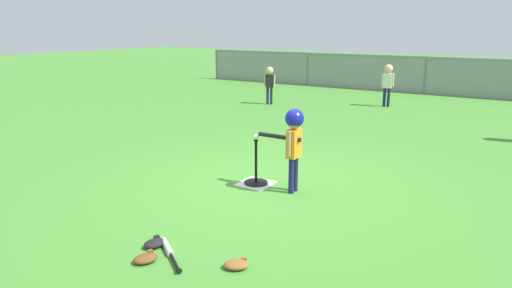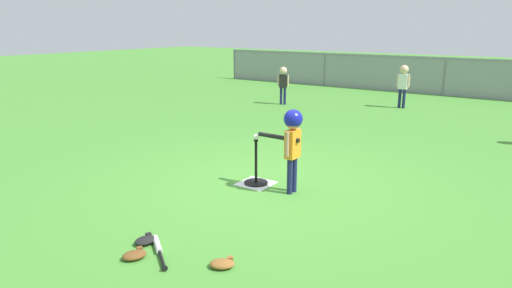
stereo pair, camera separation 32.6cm
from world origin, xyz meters
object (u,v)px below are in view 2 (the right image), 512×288
batter_child (292,134)px  fielder_deep_left (403,81)px  fielder_deep_right (283,80)px  glove_by_plate (146,240)px  baseball_on_tee (256,137)px  glove_near_bats (222,264)px  glove_tossed_aside (135,255)px  spare_bat_silver (158,248)px  batting_tee (256,177)px

batter_child → fielder_deep_left: fielder_deep_left is taller
batter_child → fielder_deep_right: batter_child is taller
fielder_deep_left → fielder_deep_right: size_ratio=1.09×
glove_by_plate → batter_child: bearing=77.3°
baseball_on_tee → glove_near_bats: 2.26m
glove_near_bats → glove_tossed_aside: same height
batter_child → fielder_deep_left: 6.92m
fielder_deep_right → spare_bat_silver: bearing=-66.5°
baseball_on_tee → glove_tossed_aside: baseball_on_tee is taller
baseball_on_tee → glove_near_bats: (0.99, -1.94, -0.61)m
glove_by_plate → batting_tee: bearing=92.9°
glove_by_plate → spare_bat_silver: bearing=-7.7°
glove_by_plate → glove_tossed_aside: bearing=-61.5°
fielder_deep_right → glove_by_plate: 8.22m
baseball_on_tee → glove_by_plate: size_ratio=0.29×
spare_bat_silver → glove_tossed_aside: 0.24m
baseball_on_tee → glove_tossed_aside: 2.37m
baseball_on_tee → fielder_deep_right: size_ratio=0.07×
batting_tee → glove_near_bats: (0.99, -1.94, -0.06)m
spare_bat_silver → batting_tee: bearing=98.5°
spare_bat_silver → glove_tossed_aside: size_ratio=2.02×
glove_near_bats → glove_tossed_aside: 0.83m
spare_bat_silver → glove_near_bats: glove_near_bats is taller
fielder_deep_right → spare_bat_silver: fielder_deep_right is taller
glove_by_plate → glove_tossed_aside: same height
batting_tee → glove_by_plate: (0.10, -2.02, -0.06)m
batter_child → glove_tossed_aside: size_ratio=3.99×
batting_tee → fielder_deep_left: (-0.21, 6.86, 0.61)m
batter_child → glove_by_plate: (-0.45, -2.01, -0.73)m
baseball_on_tee → spare_bat_silver: baseball_on_tee is taller
fielder_deep_right → glove_tossed_aside: bearing=-67.6°
fielder_deep_left → glove_by_plate: 8.91m
spare_bat_silver → glove_by_plate: (-0.20, 0.03, 0.01)m
batting_tee → glove_near_bats: bearing=-62.9°
batting_tee → batter_child: bearing=-1.6°
batting_tee → spare_bat_silver: 2.07m
batting_tee → glove_tossed_aside: 2.29m
glove_near_bats → fielder_deep_right: bearing=118.0°
baseball_on_tee → glove_by_plate: baseball_on_tee is taller
batting_tee → batter_child: (0.55, -0.02, 0.67)m
fielder_deep_left → glove_by_plate: fielder_deep_left is taller
baseball_on_tee → fielder_deep_left: fielder_deep_left is taller
glove_near_bats → glove_tossed_aside: (-0.75, -0.34, 0.00)m
glove_near_bats → glove_by_plate: bearing=-174.7°
spare_bat_silver → glove_near_bats: (0.69, 0.11, 0.01)m
glove_tossed_aside → batter_child: bearing=82.1°
glove_near_bats → glove_tossed_aside: size_ratio=1.01×
baseball_on_tee → spare_bat_silver: 2.16m
batting_tee → glove_by_plate: 2.02m
baseball_on_tee → glove_tossed_aside: size_ratio=0.28×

